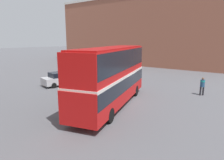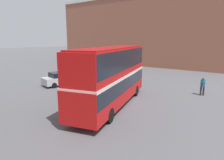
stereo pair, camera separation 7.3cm
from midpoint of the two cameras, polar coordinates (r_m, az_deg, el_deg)
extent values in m
plane|color=#5B5B60|center=(18.08, 4.28, -5.80)|extent=(240.00, 240.00, 0.00)
cube|color=#935642|center=(47.06, 9.25, 13.35)|extent=(11.57, 39.11, 14.00)
cube|color=red|center=(16.30, 0.13, -2.38)|extent=(11.37, 5.36, 2.06)
cube|color=red|center=(15.93, 0.13, 5.06)|extent=(11.19, 5.24, 2.18)
cube|color=black|center=(16.20, 0.13, -0.78)|extent=(11.27, 5.35, 1.01)
cube|color=black|center=(15.90, 0.13, 6.01)|extent=(11.04, 5.22, 1.49)
cube|color=silver|center=(16.08, 0.13, 1.30)|extent=(11.27, 5.35, 0.20)
cube|color=#A91111|center=(15.84, 0.13, 9.17)|extent=(10.66, 4.94, 0.10)
cylinder|color=black|center=(20.14, 0.79, -2.48)|extent=(1.05, 0.56, 1.00)
cylinder|color=black|center=(19.51, 6.90, -3.03)|extent=(1.05, 0.56, 1.00)
cylinder|color=black|center=(14.16, -9.01, -8.76)|extent=(1.05, 0.56, 1.00)
cylinder|color=black|center=(13.25, -0.55, -10.06)|extent=(1.05, 0.56, 1.00)
cylinder|color=#232328|center=(21.45, 24.77, -2.89)|extent=(0.16, 0.16, 0.86)
cylinder|color=#232328|center=(21.34, 24.12, -2.91)|extent=(0.16, 0.16, 0.86)
cylinder|color=navy|center=(21.23, 24.62, -0.89)|extent=(0.58, 0.58, 0.68)
cylinder|color=teal|center=(21.18, 24.67, -0.31)|extent=(0.61, 0.61, 0.15)
sphere|color=brown|center=(21.14, 24.72, 0.34)|extent=(0.23, 0.23, 0.23)
cube|color=navy|center=(25.54, 0.60, 0.91)|extent=(4.64, 2.05, 0.81)
cube|color=black|center=(25.57, 0.86, 2.43)|extent=(2.45, 1.75, 0.51)
cylinder|color=black|center=(24.04, -0.02, -0.63)|extent=(0.64, 0.26, 0.63)
cylinder|color=black|center=(25.09, -2.87, -0.13)|extent=(0.64, 0.26, 0.63)
cylinder|color=black|center=(26.22, 3.92, 0.36)|extent=(0.64, 0.26, 0.63)
cylinder|color=black|center=(27.19, 1.14, 0.79)|extent=(0.64, 0.26, 0.63)
cube|color=silver|center=(24.55, -14.08, 0.09)|extent=(4.68, 2.84, 0.79)
cube|color=black|center=(24.36, -14.52, 1.58)|extent=(2.60, 2.15, 0.55)
cylinder|color=black|center=(25.94, -12.15, -0.01)|extent=(0.65, 0.36, 0.61)
cylinder|color=black|center=(24.50, -10.34, -0.61)|extent=(0.65, 0.36, 0.61)
cylinder|color=black|center=(24.84, -17.68, -0.81)|extent=(0.65, 0.36, 0.61)
cylinder|color=black|center=(23.33, -16.13, -1.49)|extent=(0.65, 0.36, 0.61)
camera|label=1|loc=(0.04, -89.87, 0.03)|focal=32.00mm
camera|label=2|loc=(0.04, 90.13, -0.03)|focal=32.00mm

